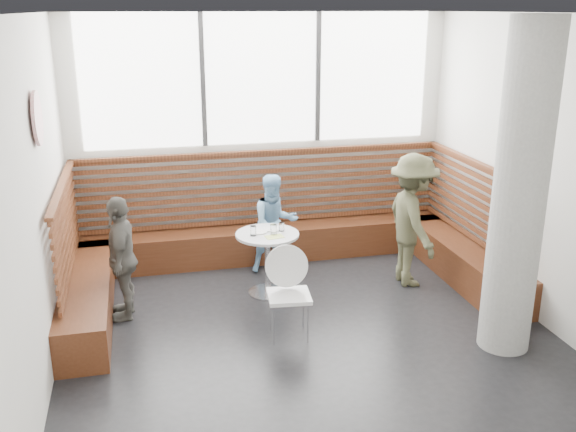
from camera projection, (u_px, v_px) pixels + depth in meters
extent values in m
cube|color=silver|center=(312.00, 188.00, 6.14)|extent=(5.00, 5.00, 3.20)
cube|color=black|center=(310.00, 336.00, 6.64)|extent=(5.00, 5.00, 0.01)
cube|color=white|center=(314.00, 13.00, 5.65)|extent=(5.00, 5.00, 0.01)
cube|color=white|center=(261.00, 79.00, 8.20)|extent=(4.50, 0.02, 1.65)
cube|color=#3F3F42|center=(203.00, 81.00, 8.01)|extent=(0.06, 0.04, 1.65)
cube|color=#3F3F42|center=(318.00, 78.00, 8.34)|extent=(0.06, 0.04, 1.65)
cube|color=#462211|center=(267.00, 243.00, 8.65)|extent=(5.00, 0.50, 0.45)
cube|color=#462211|center=(89.00, 289.00, 7.23)|extent=(0.50, 2.50, 0.45)
cube|color=#462211|center=(454.00, 255.00, 8.22)|extent=(0.50, 2.50, 0.45)
cube|color=#4B2412|center=(264.00, 188.00, 8.58)|extent=(4.88, 0.08, 0.98)
cube|color=#4B2412|center=(66.00, 229.00, 6.97)|extent=(0.08, 2.38, 0.98)
cube|color=#4B2412|center=(471.00, 200.00, 8.03)|extent=(0.08, 2.38, 0.98)
cylinder|color=gray|center=(520.00, 192.00, 5.99)|extent=(0.50, 0.50, 3.20)
cylinder|color=white|center=(37.00, 118.00, 5.75)|extent=(0.03, 0.50, 0.50)
cylinder|color=silver|center=(268.00, 292.00, 7.64)|extent=(0.46, 0.46, 0.03)
cylinder|color=silver|center=(268.00, 264.00, 7.53)|extent=(0.07, 0.07, 0.73)
cylinder|color=#B7B7BA|center=(267.00, 235.00, 7.42)|extent=(0.74, 0.74, 0.03)
cube|color=white|center=(289.00, 296.00, 6.50)|extent=(0.43, 0.41, 0.04)
cylinder|color=white|center=(285.00, 266.00, 6.60)|extent=(0.45, 0.10, 0.45)
cylinder|color=silver|center=(276.00, 326.00, 6.40)|extent=(0.02, 0.02, 0.44)
cylinder|color=silver|center=(309.00, 322.00, 6.48)|extent=(0.02, 0.02, 0.44)
cylinder|color=silver|center=(269.00, 313.00, 6.68)|extent=(0.02, 0.02, 0.44)
cylinder|color=silver|center=(301.00, 309.00, 6.76)|extent=(0.02, 0.02, 0.44)
imported|color=#4A4B32|center=(412.00, 220.00, 7.70)|extent=(0.63, 1.06, 1.62)
imported|color=#82B7E1|center=(275.00, 223.00, 8.14)|extent=(0.67, 0.55, 1.27)
imported|color=#595750|center=(122.00, 258.00, 6.89)|extent=(0.41, 0.83, 1.37)
cylinder|color=white|center=(259.00, 232.00, 7.45)|extent=(0.19, 0.19, 0.01)
cylinder|color=white|center=(272.00, 229.00, 7.53)|extent=(0.20, 0.20, 0.01)
cylinder|color=white|center=(253.00, 231.00, 7.32)|extent=(0.07, 0.07, 0.12)
cylinder|color=white|center=(274.00, 230.00, 7.36)|extent=(0.08, 0.08, 0.12)
cylinder|color=white|center=(281.00, 227.00, 7.48)|extent=(0.07, 0.07, 0.10)
cube|color=#A5C64C|center=(274.00, 237.00, 7.30)|extent=(0.23, 0.18, 0.00)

